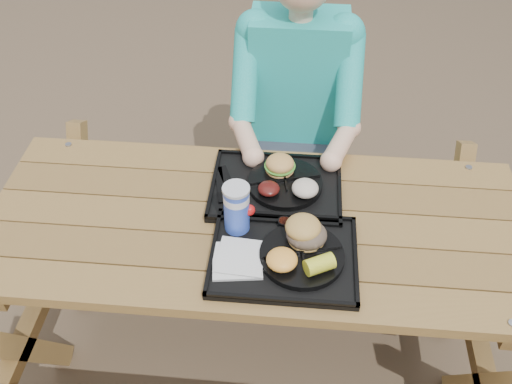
{
  "coord_description": "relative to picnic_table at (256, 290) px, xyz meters",
  "views": [
    {
      "loc": [
        0.12,
        -1.3,
        2.11
      ],
      "look_at": [
        0.0,
        0.0,
        0.88
      ],
      "focal_mm": 40.0,
      "sensor_mm": 36.0,
      "label": 1
    }
  ],
  "objects": [
    {
      "name": "napkin_stack",
      "position": [
        -0.04,
        -0.2,
        0.4
      ],
      "size": [
        0.17,
        0.17,
        0.02
      ],
      "primitive_type": "cube",
      "rotation": [
        0.0,
        0.0,
        0.14
      ],
      "color": "silver",
      "rests_on": "tray_near"
    },
    {
      "name": "plate_near",
      "position": [
        0.15,
        -0.16,
        0.41
      ],
      "size": [
        0.26,
        0.26,
        0.02
      ],
      "primitive_type": "cylinder",
      "color": "black",
      "rests_on": "tray_near"
    },
    {
      "name": "tray_far",
      "position": [
        0.06,
        0.15,
        0.39
      ],
      "size": [
        0.45,
        0.35,
        0.02
      ],
      "primitive_type": "cube",
      "color": "black",
      "rests_on": "picnic_table"
    },
    {
      "name": "ground",
      "position": [
        0.0,
        0.0,
        -0.38
      ],
      "size": [
        60.0,
        60.0,
        0.0
      ],
      "primitive_type": "plane",
      "color": "#999999",
      "rests_on": "ground"
    },
    {
      "name": "burger",
      "position": [
        0.06,
        0.21,
        0.46
      ],
      "size": [
        0.1,
        0.1,
        0.09
      ],
      "primitive_type": null,
      "color": "#D19449",
      "rests_on": "plate_far"
    },
    {
      "name": "diner",
      "position": [
        0.11,
        0.69,
        0.27
      ],
      "size": [
        0.48,
        0.84,
        1.28
      ],
      "primitive_type": null,
      "color": "teal",
      "rests_on": "ground"
    },
    {
      "name": "soda_cup",
      "position": [
        -0.06,
        -0.05,
        0.48
      ],
      "size": [
        0.08,
        0.08,
        0.16
      ],
      "primitive_type": "cylinder",
      "color": "blue",
      "rests_on": "tray_near"
    },
    {
      "name": "potato_salad",
      "position": [
        0.16,
        0.1,
        0.44
      ],
      "size": [
        0.09,
        0.09,
        0.05
      ],
      "primitive_type": "ellipsoid",
      "color": "beige",
      "rests_on": "plate_far"
    },
    {
      "name": "cutlery_far",
      "position": [
        -0.11,
        0.15,
        0.4
      ],
      "size": [
        0.1,
        0.18,
        0.01
      ],
      "primitive_type": "cube",
      "rotation": [
        0.0,
        0.0,
        0.39
      ],
      "color": "black",
      "rests_on": "tray_far"
    },
    {
      "name": "plate_far",
      "position": [
        0.09,
        0.16,
        0.41
      ],
      "size": [
        0.26,
        0.26,
        0.02
      ],
      "primitive_type": "cylinder",
      "color": "black",
      "rests_on": "tray_far"
    },
    {
      "name": "tray_near",
      "position": [
        0.1,
        -0.16,
        0.39
      ],
      "size": [
        0.45,
        0.35,
        0.02
      ],
      "primitive_type": "cube",
      "color": "black",
      "rests_on": "picnic_table"
    },
    {
      "name": "condiment_bbq",
      "position": [
        0.09,
        -0.04,
        0.41
      ],
      "size": [
        0.04,
        0.04,
        0.03
      ],
      "primitive_type": "cylinder",
      "color": "black",
      "rests_on": "tray_near"
    },
    {
      "name": "baked_beans",
      "position": [
        0.03,
        0.1,
        0.43
      ],
      "size": [
        0.07,
        0.07,
        0.03
      ],
      "primitive_type": "ellipsoid",
      "color": "#4D120F",
      "rests_on": "plate_far"
    },
    {
      "name": "sandwich",
      "position": [
        0.17,
        -0.11,
        0.48
      ],
      "size": [
        0.12,
        0.12,
        0.12
      ],
      "primitive_type": null,
      "color": "#C08F43",
      "rests_on": "plate_near"
    },
    {
      "name": "mac_cheese",
      "position": [
        0.1,
        -0.21,
        0.44
      ],
      "size": [
        0.09,
        0.09,
        0.05
      ],
      "primitive_type": "ellipsoid",
      "color": "#FFB443",
      "rests_on": "plate_near"
    },
    {
      "name": "condiment_mustard",
      "position": [
        0.16,
        -0.03,
        0.41
      ],
      "size": [
        0.05,
        0.05,
        0.03
      ],
      "primitive_type": "cylinder",
      "color": "yellow",
      "rests_on": "tray_near"
    },
    {
      "name": "picnic_table",
      "position": [
        0.0,
        0.0,
        0.0
      ],
      "size": [
        1.8,
        1.49,
        0.75
      ],
      "primitive_type": null,
      "color": "#999999",
      "rests_on": "ground"
    },
    {
      "name": "corn_cob",
      "position": [
        0.21,
        -0.22,
        0.44
      ],
      "size": [
        0.12,
        0.12,
        0.05
      ],
      "primitive_type": null,
      "rotation": [
        0.0,
        0.0,
        0.48
      ],
      "color": "yellow",
      "rests_on": "plate_near"
    }
  ]
}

